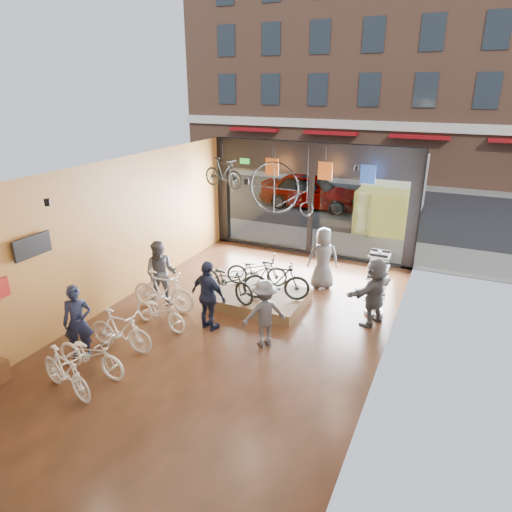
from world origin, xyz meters
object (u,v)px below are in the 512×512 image
Objects in this scene: box_truck at (392,193)px; display_platform at (259,299)px; display_bike_left at (228,280)px; customer_1 at (161,274)px; penny_farthing at (284,190)px; customer_2 at (209,296)px; customer_0 at (78,322)px; sunglasses_rack at (377,283)px; street_car at (311,191)px; floor_bike_4 at (160,311)px; floor_bike_1 at (65,372)px; hung_bike at (223,173)px; display_bike_right at (257,270)px; customer_3 at (264,313)px; floor_bike_2 at (91,354)px; floor_bike_3 at (121,330)px; floor_bike_5 at (163,291)px; customer_5 at (374,292)px; display_bike_mid at (276,281)px; customer_4 at (323,258)px.

box_truck reaches higher than display_platform.
customer_1 reaches higher than display_bike_left.
customer_2 is at bearing -91.78° from penny_farthing.
sunglasses_rack is at bearing 3.70° from customer_0.
box_truck is (3.87, -1.00, 0.46)m from street_car.
floor_bike_4 is 0.67× the size of display_platform.
floor_bike_1 is 7.40m from sunglasses_rack.
hung_bike reaches higher than penny_farthing.
box_truck reaches higher than display_bike_right.
customer_0 reaches higher than customer_3.
customer_1 is 4.13m from hung_bike.
hung_bike is (-2.09, 2.02, 2.18)m from display_bike_right.
customer_0 reaches higher than floor_bike_2.
floor_bike_3 is at bearing -119.35° from display_platform.
floor_bike_5 is 1.03× the size of customer_5.
display_bike_left is 1.78m from customer_1.
floor_bike_2 is 6.55m from customer_5.
display_bike_mid is (-1.36, -9.44, -0.44)m from box_truck.
customer_0 is 0.94× the size of customer_1.
display_bike_mid is at bearing -38.30° from floor_bike_4.
customer_4 reaches higher than customer_1.
customer_4 is (3.18, -8.57, 0.09)m from street_car.
customer_0 is at bearing 61.17° from customer_2.
display_bike_mid is at bearing -141.97° from display_bike_right.
display_bike_right is 0.95× the size of customer_1.
display_bike_right is (0.36, 1.04, -0.05)m from display_bike_left.
box_truck reaches higher than floor_bike_3.
display_bike_left is 3.79m from sunglasses_rack.
hung_bike is (-0.56, 6.78, 2.48)m from floor_bike_2.
hung_bike reaches higher than floor_bike_2.
floor_bike_1 is at bearing -176.35° from floor_bike_2.
customer_5 is at bearing -37.42° from penny_farthing.
customer_2 is at bearing -36.54° from customer_5.
customer_4 is (1.20, 1.75, 0.75)m from display_platform.
sunglasses_rack reaches higher than floor_bike_2.
display_bike_left is 1.15m from customer_2.
customer_1 is at bearing -116.79° from penny_farthing.
customer_3 reaches higher than floor_bike_3.
display_bike_left reaches higher than display_bike_right.
floor_bike_4 is at bearing 28.43° from customer_0.
customer_4 reaches higher than street_car.
display_platform is 1.42× the size of display_bike_right.
box_truck is 3.42× the size of display_bike_left.
floor_bike_3 is 3.19m from customer_3.
display_bike_left reaches higher than floor_bike_4.
floor_bike_3 is 1.01× the size of customer_3.
floor_bike_5 is 1.04× the size of sunglasses_rack.
street_car is at bearing 13.52° from floor_bike_1.
floor_bike_2 is 0.97× the size of customer_2.
display_bike_right is at bearing 16.82° from customer_4.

